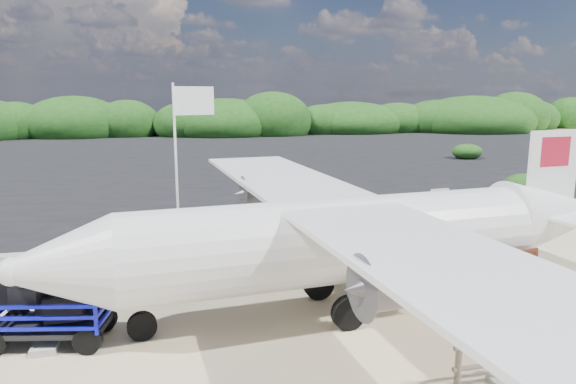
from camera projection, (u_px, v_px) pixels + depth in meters
name	position (u px, v px, depth m)	size (l,w,h in m)	color
ground	(248.00, 300.00, 13.27)	(160.00, 160.00, 0.00)	beige
asphalt_apron	(192.00, 159.00, 41.96)	(90.00, 50.00, 0.04)	#B2B2B2
vegetation_band	(183.00, 135.00, 65.87)	(124.00, 8.00, 4.40)	#B2B2B2
baggage_cart	(53.00, 342.00, 11.02)	(2.65, 1.51, 1.32)	#0D12C9
flagpole	(181.00, 288.00, 14.07)	(1.11, 0.46, 5.53)	white
signboard	(506.00, 311.00, 12.57)	(1.88, 0.18, 1.55)	#522617
crew_a	(242.00, 251.00, 14.54)	(0.62, 0.41, 1.71)	#1A1349
crew_b	(281.00, 217.00, 18.91)	(0.74, 0.58, 1.53)	#1A1349
aircraft_large	(419.00, 167.00, 37.15)	(18.17, 18.17, 5.45)	#B2B2B2
aircraft_small	(72.00, 154.00, 45.63)	(6.33, 6.33, 2.28)	#B2B2B2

